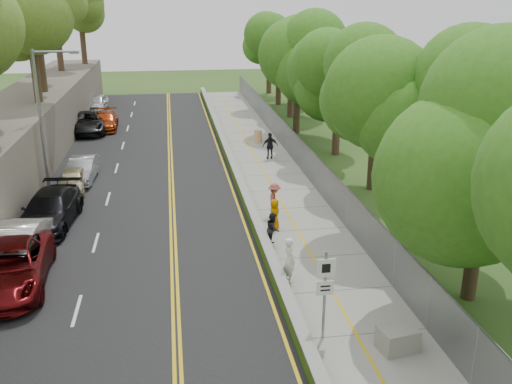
# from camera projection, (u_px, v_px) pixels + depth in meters

# --- Properties ---
(ground) EXTENTS (140.00, 140.00, 0.00)m
(ground) POSITION_uv_depth(u_px,v_px,m) (275.00, 296.00, 21.39)
(ground) COLOR #33511E
(ground) RESTS_ON ground
(road) EXTENTS (11.20, 66.00, 0.04)m
(road) POSITION_uv_depth(u_px,v_px,m) (143.00, 181.00, 34.64)
(road) COLOR black
(road) RESTS_ON ground
(sidewalk) EXTENTS (4.20, 66.00, 0.05)m
(sidewalk) POSITION_uv_depth(u_px,v_px,m) (272.00, 175.00, 35.77)
(sidewalk) COLOR gray
(sidewalk) RESTS_ON ground
(jersey_barrier) EXTENTS (0.42, 66.00, 0.60)m
(jersey_barrier) POSITION_uv_depth(u_px,v_px,m) (235.00, 173.00, 35.35)
(jersey_barrier) COLOR #6DD71D
(jersey_barrier) RESTS_ON ground
(chainlink_fence) EXTENTS (0.04, 66.00, 2.00)m
(chainlink_fence) POSITION_uv_depth(u_px,v_px,m) (305.00, 159.00, 35.75)
(chainlink_fence) COLOR slate
(chainlink_fence) RESTS_ON ground
(trees_fenceside) EXTENTS (7.00, 66.00, 14.00)m
(trees_fenceside) POSITION_uv_depth(u_px,v_px,m) (346.00, 61.00, 34.13)
(trees_fenceside) COLOR #3E7E1F
(trees_fenceside) RESTS_ON ground
(streetlight) EXTENTS (2.52, 0.22, 8.00)m
(streetlight) POSITION_uv_depth(u_px,v_px,m) (44.00, 111.00, 31.49)
(streetlight) COLOR gray
(streetlight) RESTS_ON ground
(signpost) EXTENTS (0.62, 0.09, 3.10)m
(signpost) POSITION_uv_depth(u_px,v_px,m) (325.00, 286.00, 18.08)
(signpost) COLOR gray
(signpost) RESTS_ON sidewalk
(construction_barrel) EXTENTS (0.58, 0.58, 0.96)m
(construction_barrel) POSITION_uv_depth(u_px,v_px,m) (258.00, 136.00, 43.52)
(construction_barrel) COLOR orange
(construction_barrel) RESTS_ON sidewalk
(concrete_block) EXTENTS (1.29, 1.06, 0.77)m
(concrete_block) POSITION_uv_depth(u_px,v_px,m) (398.00, 339.00, 17.97)
(concrete_block) COLOR gray
(concrete_block) RESTS_ON sidewalk
(car_1) EXTENTS (2.21, 5.23, 1.68)m
(car_1) POSITION_uv_depth(u_px,v_px,m) (15.00, 248.00, 23.36)
(car_1) COLOR silver
(car_1) RESTS_ON road
(car_2) EXTENTS (3.16, 6.20, 1.68)m
(car_2) POSITION_uv_depth(u_px,v_px,m) (10.00, 267.00, 21.78)
(car_2) COLOR #4E090B
(car_2) RESTS_ON road
(car_3) EXTENTS (2.79, 5.84, 1.64)m
(car_3) POSITION_uv_depth(u_px,v_px,m) (50.00, 210.00, 27.65)
(car_3) COLOR black
(car_3) RESTS_ON road
(car_4) EXTENTS (1.64, 3.92, 1.33)m
(car_4) POSITION_uv_depth(u_px,v_px,m) (72.00, 181.00, 32.53)
(car_4) COLOR #C0AF8D
(car_4) RESTS_ON road
(car_5) EXTENTS (1.69, 4.33, 1.41)m
(car_5) POSITION_uv_depth(u_px,v_px,m) (82.00, 169.00, 34.47)
(car_5) COLOR #9EA1A5
(car_5) RESTS_ON road
(car_6) EXTENTS (3.27, 6.17, 1.65)m
(car_6) POSITION_uv_depth(u_px,v_px,m) (88.00, 123.00, 46.69)
(car_6) COLOR black
(car_6) RESTS_ON road
(car_7) EXTENTS (2.14, 4.98, 1.43)m
(car_7) POSITION_uv_depth(u_px,v_px,m) (105.00, 121.00, 47.89)
(car_7) COLOR #8E2C09
(car_7) RESTS_ON road
(car_8) EXTENTS (2.13, 4.67, 1.55)m
(car_8) POSITION_uv_depth(u_px,v_px,m) (97.00, 103.00, 55.46)
(car_8) COLOR silver
(car_8) RESTS_ON road
(painter_0) EXTENTS (0.63, 0.83, 1.52)m
(painter_0) POSITION_uv_depth(u_px,v_px,m) (274.00, 214.00, 27.19)
(painter_0) COLOR #C37000
(painter_0) RESTS_ON sidewalk
(painter_1) EXTENTS (0.61, 0.77, 1.85)m
(painter_1) POSITION_uv_depth(u_px,v_px,m) (289.00, 260.00, 22.11)
(painter_1) COLOR white
(painter_1) RESTS_ON sidewalk
(painter_2) EXTENTS (0.73, 0.85, 1.52)m
(painter_2) POSITION_uv_depth(u_px,v_px,m) (273.00, 229.00, 25.51)
(painter_2) COLOR black
(painter_2) RESTS_ON sidewalk
(painter_3) EXTENTS (0.91, 1.25, 1.73)m
(painter_3) POSITION_uv_depth(u_px,v_px,m) (274.00, 200.00, 28.82)
(painter_3) COLOR #A04C40
(painter_3) RESTS_ON sidewalk
(person_far) EXTENTS (1.10, 0.51, 1.83)m
(person_far) POSITION_uv_depth(u_px,v_px,m) (270.00, 146.00, 39.00)
(person_far) COLOR black
(person_far) RESTS_ON sidewalk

